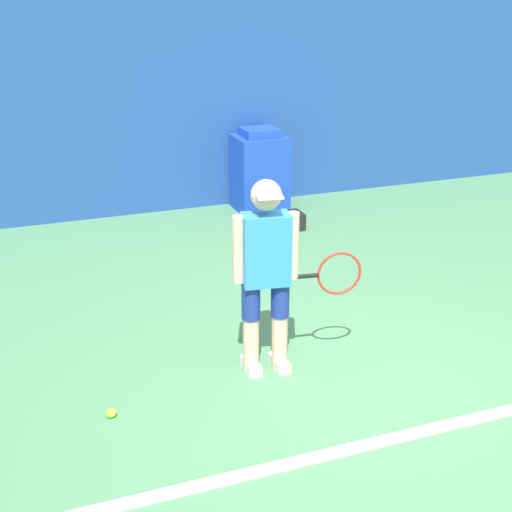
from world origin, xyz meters
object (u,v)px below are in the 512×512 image
(tennis_ball, at_px, (111,413))
(equipment_bag, at_px, (277,222))
(tennis_player, at_px, (268,270))
(covered_chair, at_px, (260,171))

(tennis_ball, height_order, equipment_bag, equipment_bag)
(tennis_player, bearing_deg, equipment_bag, 75.50)
(covered_chair, relative_size, equipment_bag, 1.69)
(tennis_player, distance_m, equipment_bag, 3.25)
(tennis_player, xyz_separation_m, tennis_ball, (-1.23, -0.23, -0.79))
(tennis_player, bearing_deg, tennis_ball, -160.56)
(tennis_player, xyz_separation_m, covered_chair, (1.37, 3.75, -0.32))
(tennis_player, height_order, covered_chair, tennis_player)
(covered_chair, bearing_deg, equipment_bag, -96.72)
(covered_chair, bearing_deg, tennis_ball, -123.07)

